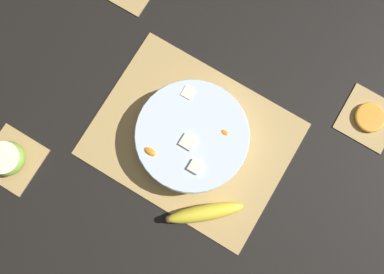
% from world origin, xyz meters
% --- Properties ---
extents(ground_plane, '(6.00, 6.00, 0.00)m').
position_xyz_m(ground_plane, '(0.00, 0.00, 0.00)').
color(ground_plane, black).
extents(bamboo_mat_center, '(0.46, 0.36, 0.01)m').
position_xyz_m(bamboo_mat_center, '(0.00, 0.00, 0.00)').
color(bamboo_mat_center, tan).
rests_on(bamboo_mat_center, ground_plane).
extents(coaster_mat_near_left, '(0.13, 0.13, 0.01)m').
position_xyz_m(coaster_mat_near_left, '(-0.34, -0.26, 0.00)').
color(coaster_mat_near_left, tan).
rests_on(coaster_mat_near_left, ground_plane).
extents(coaster_mat_far_right, '(0.13, 0.13, 0.01)m').
position_xyz_m(coaster_mat_far_right, '(0.34, 0.26, 0.00)').
color(coaster_mat_far_right, tan).
rests_on(coaster_mat_far_right, ground_plane).
extents(fruit_salad_bowl, '(0.27, 0.27, 0.06)m').
position_xyz_m(fruit_salad_bowl, '(0.00, 0.00, 0.04)').
color(fruit_salad_bowl, silver).
rests_on(fruit_salad_bowl, bamboo_mat_center).
extents(whole_banana, '(0.16, 0.15, 0.04)m').
position_xyz_m(whole_banana, '(0.11, -0.14, 0.03)').
color(whole_banana, yellow).
rests_on(whole_banana, bamboo_mat_center).
extents(apple_half, '(0.08, 0.08, 0.05)m').
position_xyz_m(apple_half, '(-0.34, -0.26, 0.03)').
color(apple_half, '#7FAD38').
rests_on(apple_half, coaster_mat_near_left).
extents(orange_slice_whole, '(0.07, 0.07, 0.01)m').
position_xyz_m(orange_slice_whole, '(0.34, 0.26, 0.01)').
color(orange_slice_whole, orange).
rests_on(orange_slice_whole, coaster_mat_far_right).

